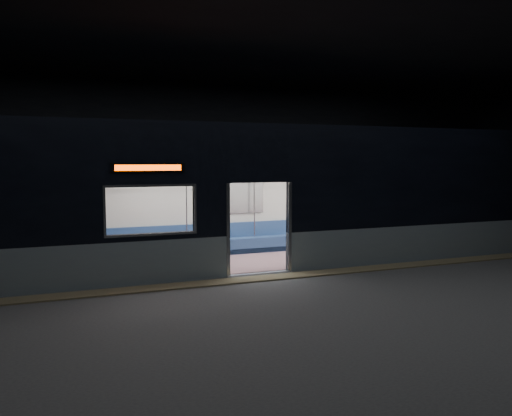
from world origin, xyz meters
TOP-DOWN VIEW (x-y plane):
  - station_floor at (0.00, 0.00)m, footprint 24.00×14.00m
  - station_envelope at (0.00, 0.00)m, footprint 24.00×14.00m
  - tactile_strip at (0.00, 0.55)m, footprint 22.80×0.50m
  - metro_car at (-0.00, 2.54)m, footprint 18.00×3.04m
  - passenger at (4.80, 3.55)m, footprint 0.40×0.64m
  - handbag at (4.82, 3.35)m, footprint 0.33×0.30m
  - transit_map at (0.69, 3.85)m, footprint 1.11×0.03m

SIDE VIEW (x-z plane):
  - station_floor at x=0.00m, z-range -0.01..0.00m
  - tactile_strip at x=0.00m, z-range 0.00..0.03m
  - handbag at x=4.82m, z-range 0.59..0.73m
  - passenger at x=4.80m, z-range 0.12..1.40m
  - transit_map at x=0.69m, z-range 1.15..1.87m
  - metro_car at x=0.00m, z-range 0.17..3.52m
  - station_envelope at x=0.00m, z-range 1.16..6.16m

